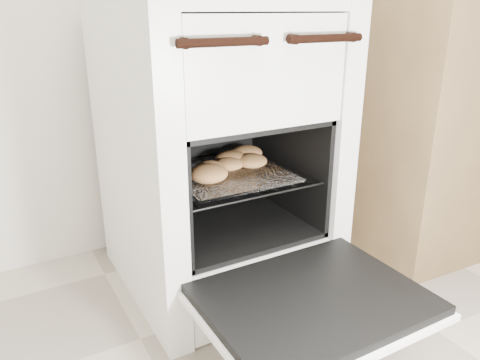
{
  "coord_description": "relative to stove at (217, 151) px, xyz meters",
  "views": [
    {
      "loc": [
        -0.59,
        0.09,
        0.77
      ],
      "look_at": [
        -0.03,
        1.07,
        0.36
      ],
      "focal_mm": 35.0,
      "sensor_mm": 36.0,
      "label": 1
    }
  ],
  "objects": [
    {
      "name": "counter",
      "position": [
        0.94,
        -0.05,
        0.06
      ],
      "size": [
        0.94,
        0.65,
        0.91
      ],
      "primitive_type": "cube",
      "rotation": [
        0.0,
        0.0,
        -0.05
      ],
      "color": "brown",
      "rests_on": "ground"
    },
    {
      "name": "oven_rack",
      "position": [
        0.0,
        -0.06,
        -0.05
      ],
      "size": [
        0.39,
        0.37,
        0.01
      ],
      "color": "black",
      "rests_on": "stove"
    },
    {
      "name": "baked_rolls",
      "position": [
        0.02,
        -0.04,
        -0.02
      ],
      "size": [
        0.31,
        0.25,
        0.05
      ],
      "color": "#BF844C",
      "rests_on": "foil_sheet"
    },
    {
      "name": "stove",
      "position": [
        0.0,
        0.0,
        0.0
      ],
      "size": [
        0.53,
        0.59,
        0.82
      ],
      "color": "white",
      "rests_on": "ground"
    },
    {
      "name": "oven_door",
      "position": [
        0.0,
        -0.45,
        -0.22
      ],
      "size": [
        0.48,
        0.37,
        0.03
      ],
      "color": "black",
      "rests_on": "stove"
    },
    {
      "name": "foil_sheet",
      "position": [
        0.0,
        -0.08,
        -0.05
      ],
      "size": [
        0.3,
        0.27,
        0.01
      ],
      "primitive_type": "cube",
      "color": "white",
      "rests_on": "oven_rack"
    }
  ]
}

